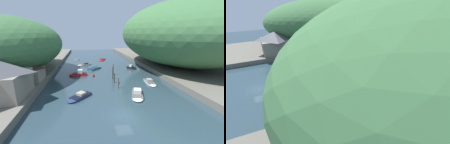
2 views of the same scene
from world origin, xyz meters
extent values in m
plane|color=#283D47|center=(0.00, 30.00, 0.00)|extent=(130.00, 130.00, 0.00)
cube|color=#666056|center=(-26.00, 30.00, 0.66)|extent=(22.00, 120.00, 1.31)
ellipsoid|color=#3D6B3D|center=(-27.10, 26.18, 9.00)|extent=(30.11, 42.16, 15.39)
cube|color=gray|center=(-20.02, 7.47, 3.43)|extent=(8.31, 8.50, 4.24)
pyramid|color=#4C4C51|center=(-20.02, 7.47, 6.75)|extent=(8.97, 9.18, 2.38)
cube|color=gray|center=(-19.12, 17.15, 2.71)|extent=(6.92, 6.07, 2.80)
pyramid|color=brown|center=(-19.12, 17.15, 4.66)|extent=(7.48, 6.56, 1.11)
cube|color=white|center=(10.23, 13.94, 0.19)|extent=(2.25, 4.81, 0.38)
ellipsoid|color=white|center=(9.98, 11.64, 0.19)|extent=(1.92, 2.49, 0.38)
cube|color=#525252|center=(10.23, 13.94, 0.39)|extent=(2.30, 4.90, 0.03)
cube|color=#9E937F|center=(10.25, 14.09, 0.65)|extent=(1.40, 1.75, 0.55)
cube|color=red|center=(-7.24, 23.67, 0.34)|extent=(4.19, 2.24, 0.69)
ellipsoid|color=red|center=(-9.29, 23.76, 0.34)|extent=(2.13, 2.05, 0.69)
cube|color=#450A0A|center=(-7.24, 23.67, 0.70)|extent=(4.27, 2.28, 0.03)
cube|color=silver|center=(-7.11, 23.66, 1.24)|extent=(1.50, 1.51, 1.11)
cube|color=red|center=(2.39, 48.85, 0.18)|extent=(3.23, 4.87, 0.35)
ellipsoid|color=red|center=(1.73, 46.70, 0.18)|extent=(2.48, 2.70, 0.35)
cube|color=#450A0A|center=(2.39, 48.85, 0.37)|extent=(3.29, 4.97, 0.03)
cube|color=black|center=(10.29, 29.69, 0.31)|extent=(3.08, 3.11, 0.61)
ellipsoid|color=black|center=(11.23, 28.72, 0.31)|extent=(2.08, 2.07, 0.61)
cube|color=black|center=(10.29, 29.69, 0.63)|extent=(3.14, 3.17, 0.03)
cube|color=silver|center=(10.23, 29.75, 0.97)|extent=(1.50, 1.49, 0.71)
cube|color=teal|center=(-2.66, 30.70, 0.26)|extent=(4.75, 4.95, 0.53)
ellipsoid|color=teal|center=(-1.04, 32.49, 0.26)|extent=(3.06, 3.09, 0.53)
cube|color=#132A33|center=(-2.66, 30.70, 0.54)|extent=(4.85, 5.05, 0.03)
cube|color=navy|center=(-6.60, 7.90, 0.23)|extent=(4.38, 4.52, 0.46)
ellipsoid|color=navy|center=(-8.04, 6.32, 0.23)|extent=(2.86, 2.87, 0.46)
cube|color=black|center=(-6.60, 7.90, 0.48)|extent=(4.47, 4.61, 0.03)
cube|color=#9E937F|center=(-6.51, 7.99, 0.73)|extent=(2.05, 2.06, 0.52)
cube|color=silver|center=(-5.46, 38.53, 0.22)|extent=(4.59, 3.56, 0.44)
ellipsoid|color=silver|center=(-7.36, 37.46, 0.22)|extent=(2.65, 2.42, 0.44)
cube|color=#504E4A|center=(-5.46, 38.53, 0.45)|extent=(4.68, 3.63, 0.03)
cube|color=#333842|center=(-5.34, 38.60, 0.69)|extent=(1.89, 1.74, 0.49)
cube|color=white|center=(-9.44, 50.38, 0.25)|extent=(2.33, 2.77, 0.50)
ellipsoid|color=white|center=(-9.23, 51.60, 0.25)|extent=(2.03, 1.53, 0.50)
cube|color=#525252|center=(-9.44, 50.38, 0.52)|extent=(2.38, 2.83, 0.03)
cube|color=silver|center=(4.52, 6.89, 0.25)|extent=(3.31, 5.09, 0.49)
ellipsoid|color=silver|center=(3.83, 4.64, 0.25)|extent=(2.53, 2.81, 0.49)
cube|color=#504E4A|center=(4.52, 6.89, 0.51)|extent=(3.38, 5.19, 0.03)
cube|color=silver|center=(4.56, 7.03, 0.88)|extent=(1.84, 1.99, 0.78)
cylinder|color=brown|center=(1.68, 11.57, 1.13)|extent=(0.20, 0.20, 2.27)
sphere|color=brown|center=(1.68, 11.57, 2.31)|extent=(0.18, 0.18, 0.18)
cylinder|color=#4C3D2D|center=(1.47, 15.44, 1.20)|extent=(0.30, 0.30, 2.40)
sphere|color=#4C3D2D|center=(1.47, 15.44, 2.46)|extent=(0.27, 0.27, 0.27)
cylinder|color=brown|center=(1.66, 18.83, 1.57)|extent=(0.28, 0.28, 3.14)
sphere|color=brown|center=(1.66, 18.83, 3.20)|extent=(0.25, 0.25, 0.25)
cylinder|color=brown|center=(2.54, 22.62, 1.61)|extent=(0.24, 0.24, 3.23)
sphere|color=brown|center=(2.54, 22.62, 3.27)|extent=(0.21, 0.21, 0.21)
sphere|color=red|center=(2.46, 14.87, 0.26)|extent=(0.53, 0.53, 0.53)
cone|color=red|center=(2.46, 14.87, 0.66)|extent=(0.26, 0.26, 0.26)
sphere|color=red|center=(-3.33, 22.05, 0.35)|extent=(0.70, 0.70, 0.70)
cone|color=red|center=(-3.33, 22.05, 0.87)|extent=(0.35, 0.35, 0.35)
cylinder|color=#282D3D|center=(-17.42, 8.24, 1.74)|extent=(0.13, 0.13, 0.85)
cylinder|color=#282D3D|center=(-17.41, 8.42, 1.74)|extent=(0.13, 0.13, 0.85)
cube|color=#2D2D33|center=(-17.41, 8.33, 2.47)|extent=(0.25, 0.40, 0.62)
sphere|color=tan|center=(-17.41, 8.33, 2.89)|extent=(0.22, 0.22, 0.22)
camera|label=1|loc=(-5.38, -19.63, 12.08)|focal=24.00mm
camera|label=2|loc=(37.43, 0.99, 20.27)|focal=28.00mm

